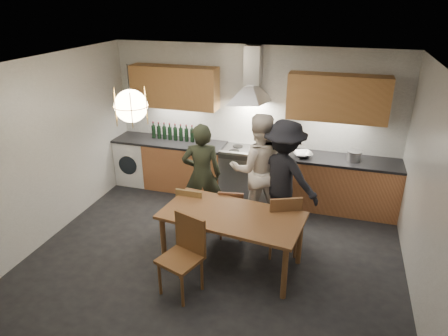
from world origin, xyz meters
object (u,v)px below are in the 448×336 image
(person_right, at_px, (284,176))
(stock_pot, at_px, (354,156))
(dining_table, at_px, (232,220))
(person_left, at_px, (202,175))
(chair_back_left, at_px, (192,210))
(wine_bottles, at_px, (175,132))
(chair_front, at_px, (185,250))
(mixing_bowl, at_px, (303,155))
(person_mid, at_px, (258,169))

(person_right, xyz_separation_m, stock_pot, (0.99, 0.85, 0.11))
(dining_table, bearing_deg, person_left, 135.54)
(person_right, bearing_deg, chair_back_left, 52.40)
(wine_bottles, bearing_deg, stock_pot, -1.66)
(chair_front, relative_size, mixing_bowl, 3.20)
(dining_table, height_order, chair_front, chair_front)
(person_right, relative_size, wine_bottles, 1.84)
(chair_back_left, relative_size, mixing_bowl, 2.78)
(chair_front, relative_size, wine_bottles, 1.04)
(chair_front, xyz_separation_m, person_right, (0.89, 1.74, 0.30))
(person_mid, distance_m, mixing_bowl, 0.91)
(dining_table, bearing_deg, wine_bottles, 135.53)
(dining_table, height_order, stock_pot, stock_pot)
(dining_table, relative_size, chair_front, 1.94)
(dining_table, relative_size, mixing_bowl, 6.20)
(dining_table, distance_m, person_left, 1.18)
(mixing_bowl, bearing_deg, person_left, -145.12)
(chair_back_left, xyz_separation_m, person_left, (-0.02, 0.52, 0.33))
(person_mid, bearing_deg, dining_table, 66.36)
(dining_table, distance_m, mixing_bowl, 2.03)
(chair_front, height_order, mixing_bowl, chair_front)
(person_mid, relative_size, mixing_bowl, 5.77)
(dining_table, xyz_separation_m, stock_pot, (1.47, 1.96, 0.30))
(wine_bottles, bearing_deg, mixing_bowl, -3.89)
(person_right, bearing_deg, stock_pot, -117.61)
(person_mid, relative_size, person_right, 1.02)
(wine_bottles, bearing_deg, person_mid, -26.03)
(person_mid, distance_m, person_right, 0.43)
(person_left, xyz_separation_m, stock_pot, (2.20, 1.05, 0.16))
(chair_front, distance_m, mixing_bowl, 2.77)
(dining_table, xyz_separation_m, mixing_bowl, (0.67, 1.90, 0.26))
(person_mid, xyz_separation_m, mixing_bowl, (0.60, 0.68, 0.05))
(chair_back_left, distance_m, person_right, 1.44)
(chair_back_left, relative_size, wine_bottles, 0.90)
(dining_table, distance_m, chair_back_left, 0.84)
(chair_back_left, height_order, person_left, person_left)
(dining_table, bearing_deg, chair_back_left, 157.44)
(chair_front, bearing_deg, stock_pot, 73.32)
(chair_front, bearing_deg, person_mid, 94.79)
(chair_back_left, bearing_deg, wine_bottles, -60.17)
(person_mid, bearing_deg, wine_bottles, -46.39)
(person_mid, bearing_deg, person_left, 0.18)
(stock_pot, relative_size, wine_bottles, 0.24)
(mixing_bowl, relative_size, stock_pot, 1.38)
(mixing_bowl, xyz_separation_m, stock_pot, (0.80, 0.07, 0.04))
(chair_front, height_order, stock_pot, stock_pot)
(person_right, xyz_separation_m, mixing_bowl, (0.19, 0.78, 0.07))
(dining_table, bearing_deg, stock_pot, 60.10)
(person_left, distance_m, mixing_bowl, 1.72)
(person_left, bearing_deg, wine_bottles, -70.03)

